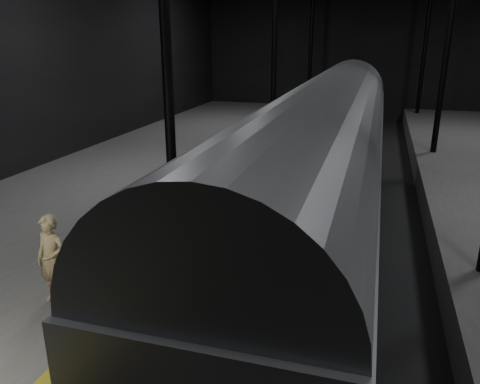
% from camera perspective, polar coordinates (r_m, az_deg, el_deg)
% --- Properties ---
extents(ground, '(44.00, 44.00, 0.00)m').
position_cam_1_polar(ground, '(15.96, 10.90, -4.26)').
color(ground, black).
rests_on(ground, ground).
extents(platform_left, '(9.00, 43.80, 1.00)m').
position_cam_1_polar(platform_left, '(17.98, -13.46, -0.12)').
color(platform_left, '#4D4D4A').
rests_on(platform_left, ground).
extents(tactile_strip, '(0.50, 43.80, 0.01)m').
position_cam_1_polar(tactile_strip, '(16.18, -0.38, 0.21)').
color(tactile_strip, olive).
rests_on(tactile_strip, platform_left).
extents(track, '(2.40, 43.00, 0.24)m').
position_cam_1_polar(track, '(15.93, 10.91, -4.03)').
color(track, '#3F3328').
rests_on(track, ground).
extents(train, '(2.81, 18.73, 5.01)m').
position_cam_1_polar(train, '(12.63, 10.42, 3.10)').
color(train, '#A4A6AC').
rests_on(train, ground).
extents(woman, '(0.71, 0.51, 1.84)m').
position_cam_1_polar(woman, '(9.96, -21.94, -7.65)').
color(woman, tan).
rests_on(woman, platform_left).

